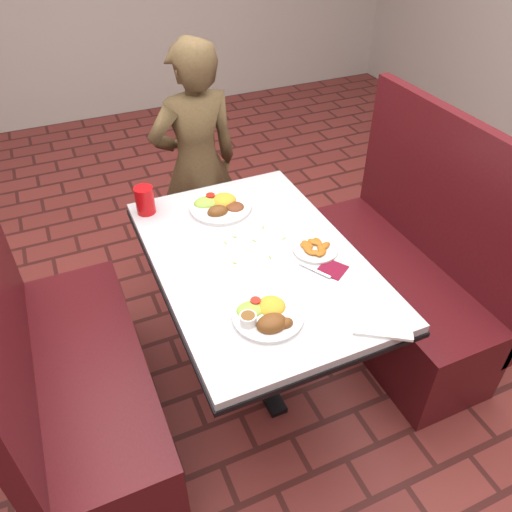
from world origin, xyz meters
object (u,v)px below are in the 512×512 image
(booth_bench_left, at_px, (79,384))
(booth_bench_right, at_px, (398,280))
(near_dinner_plate, at_px, (267,313))
(red_tumbler, at_px, (145,200))
(plantain_plate, at_px, (315,248))
(diner_person, at_px, (197,166))
(dining_table, at_px, (256,274))
(far_dinner_plate, at_px, (220,203))

(booth_bench_left, relative_size, booth_bench_right, 1.00)
(near_dinner_plate, relative_size, red_tumbler, 1.98)
(near_dinner_plate, bearing_deg, booth_bench_left, 153.81)
(booth_bench_right, bearing_deg, plantain_plate, -173.16)
(diner_person, bearing_deg, near_dinner_plate, 78.22)
(dining_table, distance_m, diner_person, 0.92)
(dining_table, distance_m, booth_bench_right, 0.86)
(dining_table, xyz_separation_m, near_dinner_plate, (-0.11, -0.34, 0.12))
(dining_table, height_order, near_dinner_plate, near_dinner_plate)
(far_dinner_plate, xyz_separation_m, plantain_plate, (0.25, -0.46, -0.01))
(diner_person, relative_size, plantain_plate, 7.41)
(near_dinner_plate, xyz_separation_m, plantain_plate, (0.35, 0.27, -0.02))
(booth_bench_right, xyz_separation_m, near_dinner_plate, (-0.91, -0.34, 0.45))
(booth_bench_right, height_order, diner_person, diner_person)
(booth_bench_left, height_order, booth_bench_right, same)
(booth_bench_right, relative_size, far_dinner_plate, 4.22)
(plantain_plate, bearing_deg, far_dinner_plate, 118.37)
(dining_table, xyz_separation_m, plantain_plate, (0.24, -0.07, 0.11))
(booth_bench_left, height_order, far_dinner_plate, booth_bench_left)
(booth_bench_left, height_order, plantain_plate, booth_bench_left)
(dining_table, height_order, far_dinner_plate, far_dinner_plate)
(far_dinner_plate, height_order, plantain_plate, far_dinner_plate)
(diner_person, bearing_deg, plantain_plate, 96.14)
(dining_table, relative_size, far_dinner_plate, 4.26)
(booth_bench_right, bearing_deg, dining_table, 180.00)
(booth_bench_left, relative_size, red_tumbler, 9.32)
(dining_table, bearing_deg, diner_person, 86.87)
(near_dinner_plate, height_order, plantain_plate, near_dinner_plate)
(diner_person, bearing_deg, red_tumbler, 43.48)
(booth_bench_left, xyz_separation_m, far_dinner_plate, (0.79, 0.39, 0.45))
(booth_bench_right, xyz_separation_m, far_dinner_plate, (-0.81, 0.39, 0.45))
(near_dinner_plate, distance_m, far_dinner_plate, 0.74)
(booth_bench_left, bearing_deg, plantain_plate, -3.70)
(near_dinner_plate, distance_m, red_tumbler, 0.87)
(booth_bench_left, distance_m, diner_person, 1.30)
(plantain_plate, relative_size, red_tumbler, 1.45)
(booth_bench_left, relative_size, far_dinner_plate, 4.22)
(booth_bench_left, distance_m, near_dinner_plate, 0.89)
(booth_bench_left, distance_m, booth_bench_right, 1.60)
(near_dinner_plate, bearing_deg, plantain_plate, 38.20)
(far_dinner_plate, bearing_deg, booth_bench_right, -25.93)
(plantain_plate, xyz_separation_m, red_tumbler, (-0.57, 0.57, 0.05))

